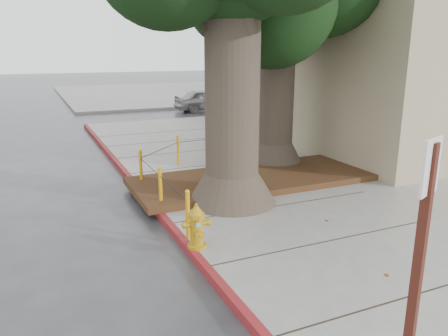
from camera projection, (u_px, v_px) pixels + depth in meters
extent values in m
plane|color=#28282B|center=(310.00, 252.00, 7.89)|extent=(140.00, 140.00, 0.00)
cube|color=slate|center=(434.00, 176.00, 12.44)|extent=(16.00, 26.00, 0.15)
cube|color=slate|center=(162.00, 93.00, 36.67)|extent=(16.00, 20.00, 0.15)
cube|color=maroon|center=(163.00, 218.00, 9.29)|extent=(0.14, 26.00, 0.16)
cube|color=black|center=(253.00, 179.00, 11.62)|extent=(6.40, 2.60, 0.16)
cube|color=tan|center=(398.00, 14.00, 18.02)|extent=(12.00, 13.00, 10.00)
cube|color=silver|center=(291.00, 38.00, 35.94)|extent=(10.00, 10.00, 9.00)
cube|color=slate|center=(310.00, 25.00, 43.20)|extent=(12.00, 14.00, 12.00)
cone|color=#4C3F33|center=(232.00, 187.00, 10.02)|extent=(2.04, 2.04, 0.70)
cylinder|color=#4C3F33|center=(232.00, 98.00, 9.49)|extent=(1.20, 1.20, 4.22)
cone|color=#4C3F33|center=(274.00, 154.00, 13.25)|extent=(1.77, 1.77, 0.70)
cylinder|color=#4C3F33|center=(276.00, 93.00, 12.78)|extent=(1.04, 1.04, 3.84)
sphere|color=black|center=(304.00, 0.00, 12.87)|extent=(3.00, 3.00, 3.00)
cylinder|color=orange|center=(188.00, 215.00, 8.04)|extent=(0.08, 0.08, 0.90)
sphere|color=orange|center=(187.00, 192.00, 7.93)|extent=(0.09, 0.09, 0.09)
cylinder|color=orange|center=(161.00, 188.00, 9.63)|extent=(0.08, 0.08, 0.90)
sphere|color=orange|center=(160.00, 168.00, 9.51)|extent=(0.09, 0.09, 0.09)
cylinder|color=orange|center=(141.00, 168.00, 11.21)|extent=(0.08, 0.08, 0.90)
sphere|color=orange|center=(140.00, 151.00, 11.10)|extent=(0.09, 0.09, 0.09)
cylinder|color=orange|center=(178.00, 151.00, 13.13)|extent=(0.08, 0.08, 0.90)
sphere|color=orange|center=(178.00, 137.00, 13.01)|extent=(0.09, 0.09, 0.09)
cylinder|color=orange|center=(241.00, 144.00, 14.17)|extent=(0.08, 0.08, 0.90)
sphere|color=orange|center=(241.00, 130.00, 14.06)|extent=(0.09, 0.09, 0.09)
cylinder|color=black|center=(173.00, 188.00, 8.77)|extent=(0.02, 1.80, 0.02)
cylinder|color=black|center=(149.00, 167.00, 10.35)|extent=(0.02, 1.80, 0.02)
cylinder|color=black|center=(161.00, 150.00, 12.10)|extent=(1.51, 1.51, 0.02)
cylinder|color=black|center=(211.00, 139.00, 13.58)|extent=(2.20, 0.22, 0.02)
cylinder|color=#B28412|center=(197.00, 246.00, 7.75)|extent=(0.38, 0.38, 0.06)
cylinder|color=#B28412|center=(197.00, 231.00, 7.67)|extent=(0.26, 0.26, 0.53)
cylinder|color=#B28412|center=(196.00, 216.00, 7.60)|extent=(0.35, 0.35, 0.07)
cone|color=#B28412|center=(196.00, 210.00, 7.58)|extent=(0.32, 0.32, 0.15)
cylinder|color=#B28412|center=(196.00, 205.00, 7.55)|extent=(0.07, 0.07, 0.05)
cylinder|color=#B28412|center=(189.00, 225.00, 7.60)|extent=(0.16, 0.11, 0.10)
cylinder|color=#B28412|center=(204.00, 223.00, 7.68)|extent=(0.16, 0.11, 0.10)
cylinder|color=#B28412|center=(198.00, 233.00, 7.56)|extent=(0.16, 0.17, 0.14)
cube|color=#5999D8|center=(198.00, 225.00, 7.52)|extent=(0.07, 0.01, 0.07)
cube|color=#471911|center=(410.00, 327.00, 3.24)|extent=(0.09, 0.09, 2.80)
cube|color=silver|center=(431.00, 167.00, 2.92)|extent=(0.27, 0.12, 0.39)
imported|color=#9F9EA3|center=(207.00, 100.00, 26.21)|extent=(3.91, 1.69, 1.32)
imported|color=maroon|center=(263.00, 95.00, 29.02)|extent=(4.01, 1.61, 1.30)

